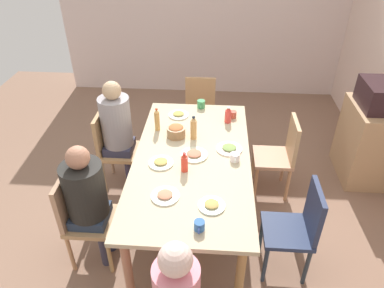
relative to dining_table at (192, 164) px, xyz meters
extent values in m
plane|color=#876551|center=(0.00, 0.00, -0.70)|extent=(7.24, 7.24, 0.00)
cube|color=silver|center=(-3.08, 0.00, 0.60)|extent=(0.12, 4.54, 2.60)
cube|color=#C1B28E|center=(0.00, 0.00, 0.06)|extent=(2.06, 1.06, 0.04)
cylinder|color=#A98555|center=(-0.93, -0.43, -0.33)|extent=(0.07, 0.07, 0.74)
cylinder|color=#B67659|center=(0.93, -0.43, -0.33)|extent=(0.07, 0.07, 0.74)
cylinder|color=#AD7C5A|center=(-0.93, 0.43, -0.33)|extent=(0.07, 0.07, 0.74)
cylinder|color=#B0834D|center=(0.93, 0.43, -0.33)|extent=(0.07, 0.07, 0.74)
sphere|color=beige|center=(1.33, 0.00, 0.34)|extent=(0.20, 0.20, 0.20)
cube|color=tan|center=(-0.52, 0.83, -0.26)|extent=(0.40, 0.40, 0.04)
cylinder|color=tan|center=(-0.35, 1.00, -0.49)|extent=(0.04, 0.04, 0.43)
cylinder|color=tan|center=(-0.69, 1.00, -0.49)|extent=(0.04, 0.04, 0.43)
cylinder|color=tan|center=(-0.35, 0.66, -0.49)|extent=(0.04, 0.04, 0.43)
cylinder|color=tan|center=(-0.69, 0.66, -0.49)|extent=(0.04, 0.04, 0.43)
cube|color=tan|center=(-0.52, 1.01, -0.03)|extent=(0.38, 0.04, 0.45)
cube|color=tan|center=(0.52, -0.83, -0.26)|extent=(0.40, 0.40, 0.04)
cylinder|color=tan|center=(0.35, -1.00, -0.49)|extent=(0.04, 0.04, 0.43)
cylinder|color=tan|center=(0.69, -1.00, -0.49)|extent=(0.04, 0.04, 0.43)
cylinder|color=tan|center=(0.35, -0.66, -0.49)|extent=(0.04, 0.04, 0.43)
cylinder|color=tan|center=(0.69, -0.66, -0.49)|extent=(0.04, 0.04, 0.43)
cube|color=tan|center=(0.52, -1.01, -0.03)|extent=(0.38, 0.04, 0.45)
cylinder|color=navy|center=(0.44, -0.73, -0.48)|extent=(0.09, 0.09, 0.45)
cylinder|color=#353244|center=(0.60, -0.73, -0.48)|extent=(0.09, 0.09, 0.45)
cube|color=#26344B|center=(0.52, -0.83, -0.20)|extent=(0.30, 0.30, 0.10)
cylinder|color=black|center=(0.52, -0.83, 0.09)|extent=(0.34, 0.34, 0.48)
sphere|color=#AF755B|center=(0.52, -0.83, 0.41)|extent=(0.19, 0.19, 0.19)
cube|color=tan|center=(-1.33, 0.00, -0.26)|extent=(0.40, 0.40, 0.04)
cylinder|color=tan|center=(-1.50, 0.17, -0.49)|extent=(0.04, 0.04, 0.43)
cylinder|color=tan|center=(-1.50, -0.17, -0.49)|extent=(0.04, 0.04, 0.43)
cylinder|color=tan|center=(-1.16, 0.17, -0.49)|extent=(0.04, 0.04, 0.43)
cylinder|color=tan|center=(-1.16, -0.17, -0.49)|extent=(0.04, 0.04, 0.43)
cube|color=tan|center=(-1.51, 0.00, -0.03)|extent=(0.04, 0.38, 0.45)
cube|color=navy|center=(0.52, 0.83, -0.26)|extent=(0.40, 0.40, 0.04)
cylinder|color=#2F3A45|center=(0.69, 1.00, -0.49)|extent=(0.04, 0.04, 0.43)
cylinder|color=#2F3943|center=(0.35, 1.00, -0.49)|extent=(0.04, 0.04, 0.43)
cylinder|color=#2E3A4B|center=(0.69, 0.66, -0.49)|extent=(0.04, 0.04, 0.43)
cylinder|color=#253949|center=(0.35, 0.66, -0.49)|extent=(0.04, 0.04, 0.43)
cube|color=#283250|center=(0.52, 1.01, -0.03)|extent=(0.38, 0.04, 0.45)
cube|color=tan|center=(-0.52, -0.83, -0.26)|extent=(0.40, 0.40, 0.04)
cylinder|color=tan|center=(-0.69, -1.00, -0.49)|extent=(0.04, 0.04, 0.43)
cylinder|color=tan|center=(-0.35, -1.00, -0.49)|extent=(0.04, 0.04, 0.43)
cylinder|color=tan|center=(-0.69, -0.66, -0.49)|extent=(0.04, 0.04, 0.43)
cylinder|color=tan|center=(-0.35, -0.66, -0.49)|extent=(0.04, 0.04, 0.43)
cube|color=tan|center=(-0.52, -1.01, -0.03)|extent=(0.38, 0.04, 0.45)
cylinder|color=#2C3148|center=(-0.60, -0.73, -0.48)|extent=(0.09, 0.09, 0.45)
cylinder|color=#35314A|center=(-0.44, -0.73, -0.48)|extent=(0.09, 0.09, 0.45)
cube|color=#34354D|center=(-0.52, -0.83, -0.20)|extent=(0.30, 0.30, 0.10)
cylinder|color=#989399|center=(-0.52, -0.83, 0.12)|extent=(0.32, 0.32, 0.54)
sphere|color=tan|center=(-0.52, -0.83, 0.47)|extent=(0.19, 0.19, 0.19)
cylinder|color=beige|center=(-0.03, 0.02, 0.08)|extent=(0.25, 0.25, 0.01)
ellipsoid|color=tan|center=(-0.03, 0.02, 0.10)|extent=(0.14, 0.14, 0.02)
cylinder|color=silver|center=(0.62, 0.19, 0.08)|extent=(0.21, 0.21, 0.01)
ellipsoid|color=tan|center=(0.62, 0.19, 0.10)|extent=(0.11, 0.11, 0.02)
cylinder|color=silver|center=(-0.76, -0.20, 0.08)|extent=(0.22, 0.22, 0.01)
ellipsoid|color=tan|center=(-0.76, -0.20, 0.10)|extent=(0.12, 0.12, 0.02)
cylinder|color=white|center=(0.11, -0.27, 0.08)|extent=(0.22, 0.22, 0.01)
ellipsoid|color=tan|center=(0.11, -0.27, 0.10)|extent=(0.12, 0.12, 0.02)
cylinder|color=white|center=(0.54, -0.18, 0.08)|extent=(0.23, 0.23, 0.01)
ellipsoid|color=tan|center=(0.54, -0.18, 0.10)|extent=(0.12, 0.12, 0.02)
cylinder|color=silver|center=(-0.15, 0.34, 0.08)|extent=(0.24, 0.24, 0.01)
ellipsoid|color=#7FA054|center=(-0.15, 0.34, 0.10)|extent=(0.13, 0.13, 0.02)
cylinder|color=#9A7048|center=(-0.35, -0.18, 0.13)|extent=(0.18, 0.18, 0.10)
ellipsoid|color=#B76A3B|center=(-0.35, -0.18, 0.18)|extent=(0.15, 0.15, 0.04)
cylinder|color=#C1533F|center=(-0.77, 0.39, 0.11)|extent=(0.07, 0.07, 0.07)
torus|color=#CD5637|center=(-0.72, 0.39, 0.11)|extent=(0.05, 0.01, 0.05)
cylinder|color=white|center=(0.01, 0.39, 0.11)|extent=(0.09, 0.09, 0.07)
torus|color=white|center=(0.07, 0.39, 0.11)|extent=(0.05, 0.01, 0.05)
cylinder|color=#2D5B9E|center=(0.85, 0.11, 0.11)|extent=(0.08, 0.08, 0.08)
torus|color=#354F9C|center=(0.91, 0.11, 0.11)|extent=(0.05, 0.01, 0.05)
cylinder|color=#409659|center=(-0.96, 0.04, 0.12)|extent=(0.09, 0.09, 0.09)
torus|color=#42945D|center=(-0.91, 0.04, 0.12)|extent=(0.05, 0.01, 0.05)
cylinder|color=tan|center=(-0.46, -0.39, 0.18)|extent=(0.05, 0.05, 0.20)
cone|color=tan|center=(-0.46, -0.39, 0.29)|extent=(0.05, 0.05, 0.03)
cylinder|color=red|center=(-0.46, -0.39, 0.31)|extent=(0.03, 0.03, 0.01)
cylinder|color=tan|center=(-0.32, -0.01, 0.18)|extent=(0.06, 0.06, 0.20)
cone|color=tan|center=(-0.32, -0.01, 0.30)|extent=(0.05, 0.05, 0.03)
cylinder|color=black|center=(-0.32, -0.01, 0.32)|extent=(0.03, 0.03, 0.01)
cylinder|color=#D93C34|center=(-0.66, 0.33, 0.15)|extent=(0.07, 0.07, 0.14)
cone|color=red|center=(-0.66, 0.33, 0.23)|extent=(0.06, 0.06, 0.03)
cylinder|color=white|center=(-0.66, 0.33, 0.25)|extent=(0.03, 0.03, 0.01)
cylinder|color=red|center=(0.19, -0.05, 0.15)|extent=(0.06, 0.06, 0.15)
cone|color=red|center=(0.19, -0.05, 0.24)|extent=(0.05, 0.05, 0.03)
cylinder|color=red|center=(0.19, -0.05, 0.26)|extent=(0.03, 0.03, 0.01)
cube|color=tan|center=(-0.88, 1.91, -0.25)|extent=(0.70, 0.44, 0.90)
cube|color=#2F1C20|center=(-0.88, 1.91, 0.34)|extent=(0.48, 0.36, 0.28)
camera|label=1|loc=(2.61, 0.18, 2.01)|focal=33.40mm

